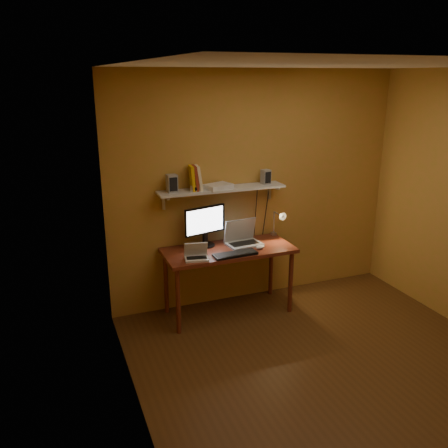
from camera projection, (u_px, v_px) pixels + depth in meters
name	position (u px, v px, depth m)	size (l,w,h in m)	color
room	(337.00, 230.00, 3.93)	(3.44, 3.24, 2.64)	#502F14
desk	(228.00, 256.00, 5.10)	(1.40, 0.60, 0.75)	maroon
wall_shelf	(222.00, 189.00, 5.06)	(1.40, 0.25, 0.21)	silver
monitor	(205.00, 224.00, 5.08)	(0.48, 0.25, 0.44)	black
laptop	(242.00, 237.00, 5.20)	(0.39, 0.30, 0.27)	gray
netbook	(196.00, 254.00, 4.78)	(0.26, 0.21, 0.17)	silver
keyboard	(235.00, 254.00, 4.88)	(0.46, 0.15, 0.02)	black
mouse	(260.00, 247.00, 5.06)	(0.10, 0.07, 0.04)	silver
desk_lamp	(279.00, 220.00, 5.35)	(0.09, 0.23, 0.38)	silver
speaker_left	(172.00, 183.00, 4.85)	(0.10, 0.10, 0.18)	gray
speaker_right	(266.00, 177.00, 5.22)	(0.09, 0.09, 0.16)	gray
books	(195.00, 178.00, 4.92)	(0.15, 0.18, 0.26)	#CE9A0D
shelf_camera	(195.00, 189.00, 4.89)	(0.11, 0.07, 0.06)	silver
router	(218.00, 186.00, 5.02)	(0.29, 0.19, 0.05)	silver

